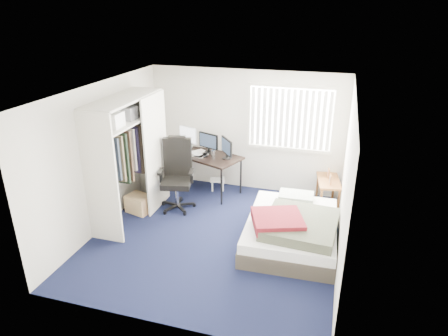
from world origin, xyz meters
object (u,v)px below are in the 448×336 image
at_px(desk, 203,152).
at_px(bed, 292,228).
at_px(office_chair, 177,181).
at_px(nightstand, 329,183).

relative_size(desk, bed, 0.90).
bearing_deg(bed, office_chair, 163.21).
bearing_deg(desk, bed, -37.46).
distance_m(desk, bed, 2.66).
relative_size(desk, office_chair, 1.30).
height_order(office_chair, nightstand, office_chair).
bearing_deg(office_chair, bed, -16.79).
height_order(nightstand, bed, nightstand).
distance_m(office_chair, bed, 2.41).
xyz_separation_m(desk, bed, (2.07, -1.58, -0.55)).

